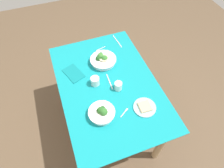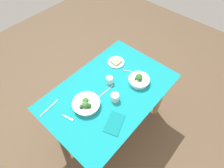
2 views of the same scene
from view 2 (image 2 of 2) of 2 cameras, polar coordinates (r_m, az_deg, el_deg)
ground_plane at (r=2.50m, az=-0.57°, el=-12.50°), size 6.00×6.00×0.00m
dining_table at (r=1.94m, az=-0.72°, el=-4.37°), size 1.32×0.88×0.78m
broccoli_bowl_far at (r=1.72m, az=-8.05°, el=-6.23°), size 0.26×0.26×0.10m
broccoli_bowl_near at (r=1.89m, az=8.38°, el=1.32°), size 0.22×0.22×0.10m
bread_side_plate at (r=2.07m, az=1.27°, el=6.90°), size 0.19×0.19×0.03m
water_glass_center at (r=1.74m, az=0.88°, el=-4.16°), size 0.08×0.08×0.08m
water_glass_side at (r=1.86m, az=-0.76°, el=1.23°), size 0.07×0.07×0.08m
fork_by_far_bowl at (r=2.00m, az=4.80°, el=4.09°), size 0.07×0.09×0.00m
fork_by_near_bowl at (r=1.72m, az=-13.51°, el=-10.20°), size 0.04×0.11×0.00m
table_knife_left at (r=1.83m, az=-1.73°, el=-2.11°), size 0.19×0.02×0.00m
table_knife_right at (r=1.82m, az=-19.05°, el=-7.04°), size 0.22×0.03×0.00m
napkin_folded_upper at (r=1.65m, az=0.75°, el=-12.15°), size 0.25×0.20×0.01m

